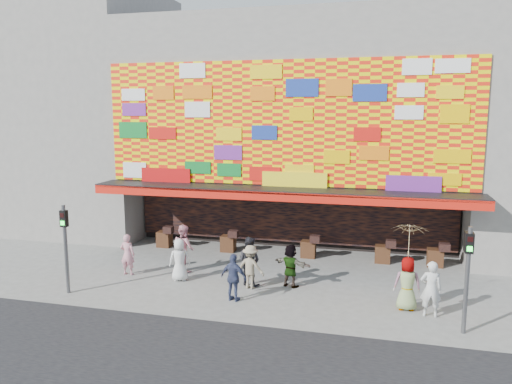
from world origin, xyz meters
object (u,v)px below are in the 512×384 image
ped_e (234,278)px  signal_left (65,239)px  ped_a (180,260)px  ped_h (431,289)px  parasol (409,240)px  ped_i (184,248)px  ped_f (291,266)px  ped_d (251,267)px  ped_c (249,261)px  signal_right (468,268)px  ped_g (407,284)px  ped_b (128,254)px

ped_e → signal_left: bearing=19.7°
ped_a → ped_h: bearing=150.3°
ped_h → parasol: (-0.65, 0.35, 1.35)m
signal_left → ped_i: bearing=47.8°
ped_f → ped_d: bearing=41.9°
ped_a → ped_f: 3.99m
ped_c → ped_i: 2.94m
parasol → ped_a: bearing=174.4°
ped_f → ped_h: size_ratio=0.89×
signal_left → ped_e: (5.60, 0.70, -1.08)m
ped_d → ped_i: 3.19m
signal_right → ped_e: bearing=174.1°
signal_right → ped_a: bearing=167.3°
signal_right → ped_g: (-1.46, 1.32, -1.03)m
ped_c → parasol: parasol is taller
signal_right → parasol: 2.00m
signal_right → ped_b: bearing=169.0°
signal_right → parasol: bearing=138.0°
ped_c → signal_left: bearing=41.6°
ped_a → ped_e: bearing=128.3°
ped_d → parasol: (5.12, -0.63, 1.44)m
ped_f → ped_h: 4.71m
signal_right → ped_g: bearing=138.0°
ped_c → ped_d: bearing=131.6°
ped_i → parasol: size_ratio=0.92×
signal_left → ped_d: 6.23m
ped_a → ped_h: 8.52m
ped_e → ped_i: ped_i is taller
ped_h → parasol: 1.54m
ped_f → ped_g: (3.82, -1.13, 0.08)m
ped_a → ped_b: same height
ped_i → ped_d: bearing=-161.1°
signal_right → ped_e: signal_right is taller
ped_b → ped_c: size_ratio=0.89×
ped_g → ped_h: 0.74m
ped_a → ped_i: (-0.28, 1.08, 0.13)m
signal_left → ped_i: size_ratio=1.67×
ped_g → ped_a: bearing=-10.3°
ped_b → ped_i: bearing=-154.1°
signal_left → signal_right: bearing=0.0°
ped_c → ped_i: ped_i is taller
ped_f → ped_g: size_ratio=0.90×
ped_e → parasol: 5.56m
signal_right → ped_h: signal_right is taller
ped_b → ped_h: bearing=172.3°
signal_left → ped_h: bearing=4.8°
signal_right → ped_c: (-6.72, 2.29, -1.00)m
ped_h → ped_i: ped_i is taller
signal_left → ped_g: (10.94, 1.32, -1.03)m
signal_left → parasol: 11.02m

